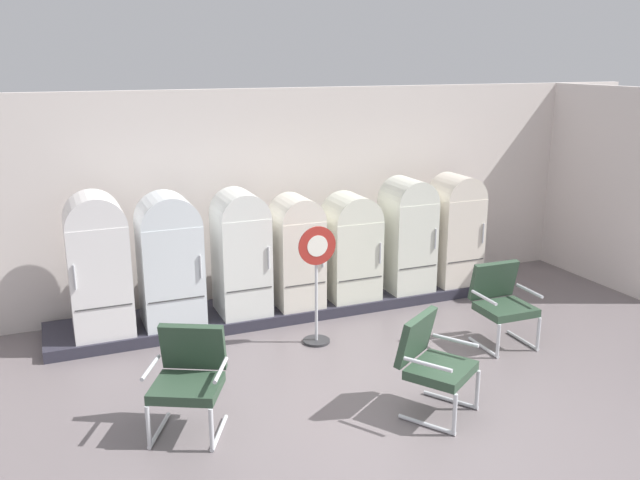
{
  "coord_description": "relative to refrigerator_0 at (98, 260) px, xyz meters",
  "views": [
    {
      "loc": [
        -2.83,
        -4.79,
        3.26
      ],
      "look_at": [
        0.29,
        2.75,
        1.01
      ],
      "focal_mm": 37.52,
      "sensor_mm": 36.0,
      "label": 1
    }
  ],
  "objects": [
    {
      "name": "armchair_center",
      "position": [
        2.7,
        -2.86,
        -0.48
      ],
      "size": [
        0.84,
        0.85,
        0.95
      ],
      "color": "silver",
      "rests_on": "ground"
    },
    {
      "name": "sign_stand",
      "position": [
        2.31,
        -0.98,
        -0.32
      ],
      "size": [
        0.45,
        0.32,
        1.42
      ],
      "color": "#2D2D30",
      "rests_on": "ground"
    },
    {
      "name": "armchair_right",
      "position": [
        4.29,
        -1.8,
        -0.48
      ],
      "size": [
        0.67,
        0.64,
        0.95
      ],
      "color": "silver",
      "rests_on": "ground"
    },
    {
      "name": "back_wall",
      "position": [
        2.39,
        0.73,
        0.44
      ],
      "size": [
        11.76,
        0.12,
        2.87
      ],
      "color": "silver",
      "rests_on": "ground"
    },
    {
      "name": "refrigerator_2",
      "position": [
        1.69,
        -0.02,
        -0.05
      ],
      "size": [
        0.62,
        0.68,
        1.56
      ],
      "color": "white",
      "rests_on": "display_plinth"
    },
    {
      "name": "armchair_left",
      "position": [
        0.54,
        -2.29,
        -0.48
      ],
      "size": [
        0.82,
        0.83,
        0.95
      ],
      "color": "silver",
      "rests_on": "ground"
    },
    {
      "name": "ground",
      "position": [
        2.39,
        -2.93,
        -1.04
      ],
      "size": [
        12.0,
        10.0,
        0.05
      ],
      "primitive_type": "cube",
      "color": "slate"
    },
    {
      "name": "refrigerator_1",
      "position": [
        0.81,
        -0.03,
        -0.04
      ],
      "size": [
        0.71,
        0.65,
        1.59
      ],
      "color": "silver",
      "rests_on": "display_plinth"
    },
    {
      "name": "refrigerator_6",
      "position": [
        4.8,
        -0.05,
        -0.05
      ],
      "size": [
        0.62,
        0.62,
        1.55
      ],
      "color": "silver",
      "rests_on": "display_plinth"
    },
    {
      "name": "display_plinth",
      "position": [
        2.39,
        0.09,
        -0.94
      ],
      "size": [
        6.14,
        0.95,
        0.14
      ],
      "primitive_type": "cube",
      "color": "#2D2B37",
      "rests_on": "ground"
    },
    {
      "name": "refrigerator_3",
      "position": [
        2.42,
        -0.04,
        -0.11
      ],
      "size": [
        0.58,
        0.64,
        1.44
      ],
      "color": "silver",
      "rests_on": "display_plinth"
    },
    {
      "name": "refrigerator_4",
      "position": [
        3.18,
        -0.04,
        -0.14
      ],
      "size": [
        0.66,
        0.64,
        1.4
      ],
      "color": "silver",
      "rests_on": "display_plinth"
    },
    {
      "name": "refrigerator_5",
      "position": [
        4.04,
        -0.03,
        -0.05
      ],
      "size": [
        0.61,
        0.66,
        1.55
      ],
      "color": "silver",
      "rests_on": "display_plinth"
    },
    {
      "name": "refrigerator_0",
      "position": [
        0.0,
        0.0,
        0.0
      ],
      "size": [
        0.67,
        0.72,
        1.65
      ],
      "color": "white",
      "rests_on": "display_plinth"
    },
    {
      "name": "side_wall_right",
      "position": [
        7.05,
        -0.46,
        0.41
      ],
      "size": [
        0.16,
        2.2,
        2.87
      ],
      "color": "silver",
      "rests_on": "ground"
    }
  ]
}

